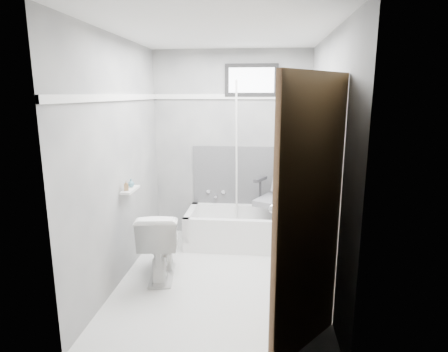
# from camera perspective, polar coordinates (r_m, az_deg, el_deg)

# --- Properties ---
(floor) EXTENTS (2.60, 2.60, 0.00)m
(floor) POSITION_cam_1_polar(r_m,az_deg,el_deg) (3.99, -0.51, -15.28)
(floor) COLOR white
(floor) RESTS_ON ground
(ceiling) EXTENTS (2.60, 2.60, 0.00)m
(ceiling) POSITION_cam_1_polar(r_m,az_deg,el_deg) (3.58, -0.59, 21.19)
(ceiling) COLOR silver
(ceiling) RESTS_ON floor
(wall_back) EXTENTS (2.00, 0.02, 2.40)m
(wall_back) POSITION_cam_1_polar(r_m,az_deg,el_deg) (4.87, 1.11, 4.69)
(wall_back) COLOR slate
(wall_back) RESTS_ON floor
(wall_front) EXTENTS (2.00, 0.02, 2.40)m
(wall_front) POSITION_cam_1_polar(r_m,az_deg,el_deg) (2.34, -4.00, -3.85)
(wall_front) COLOR slate
(wall_front) RESTS_ON floor
(wall_left) EXTENTS (0.02, 2.60, 2.40)m
(wall_left) POSITION_cam_1_polar(r_m,az_deg,el_deg) (3.83, -15.60, 2.12)
(wall_left) COLOR slate
(wall_left) RESTS_ON floor
(wall_right) EXTENTS (0.02, 2.60, 2.40)m
(wall_right) POSITION_cam_1_polar(r_m,az_deg,el_deg) (3.63, 15.37, 1.57)
(wall_right) COLOR slate
(wall_right) RESTS_ON floor
(bathtub) EXTENTS (1.50, 0.70, 0.42)m
(bathtub) POSITION_cam_1_polar(r_m,az_deg,el_deg) (4.74, 3.49, -7.91)
(bathtub) COLOR white
(bathtub) RESTS_ON floor
(office_chair) EXTENTS (0.78, 0.78, 1.01)m
(office_chair) POSITION_cam_1_polar(r_m,az_deg,el_deg) (4.66, 8.32, -3.03)
(office_chair) COLOR slate
(office_chair) RESTS_ON bathtub
(toilet) EXTENTS (0.50, 0.77, 0.71)m
(toilet) POSITION_cam_1_polar(r_m,az_deg,el_deg) (3.94, -9.67, -10.14)
(toilet) COLOR white
(toilet) RESTS_ON floor
(door) EXTENTS (0.78, 0.78, 2.00)m
(door) POSITION_cam_1_polar(r_m,az_deg,el_deg) (2.46, 19.53, -8.61)
(door) COLOR #512F1E
(door) RESTS_ON floor
(window) EXTENTS (0.66, 0.04, 0.40)m
(window) POSITION_cam_1_polar(r_m,az_deg,el_deg) (4.80, 4.20, 14.35)
(window) COLOR black
(window) RESTS_ON wall_back
(backerboard) EXTENTS (1.50, 0.02, 0.78)m
(backerboard) POSITION_cam_1_polar(r_m,az_deg,el_deg) (4.92, 3.98, 0.00)
(backerboard) COLOR #4C4C4F
(backerboard) RESTS_ON wall_back
(trim_back) EXTENTS (2.00, 0.02, 0.06)m
(trim_back) POSITION_cam_1_polar(r_m,az_deg,el_deg) (4.82, 1.12, 12.00)
(trim_back) COLOR white
(trim_back) RESTS_ON wall_back
(trim_left) EXTENTS (0.02, 2.60, 0.06)m
(trim_left) POSITION_cam_1_polar(r_m,az_deg,el_deg) (3.77, -15.97, 11.43)
(trim_left) COLOR white
(trim_left) RESTS_ON wall_left
(pole) EXTENTS (0.02, 0.30, 1.93)m
(pole) POSITION_cam_1_polar(r_m,az_deg,el_deg) (4.65, 1.92, 2.45)
(pole) COLOR white
(pole) RESTS_ON bathtub
(shelf) EXTENTS (0.10, 0.32, 0.02)m
(shelf) POSITION_cam_1_polar(r_m,az_deg,el_deg) (3.92, -14.09, -2.05)
(shelf) COLOR white
(shelf) RESTS_ON wall_left
(soap_bottle_a) EXTENTS (0.06, 0.06, 0.10)m
(soap_bottle_a) POSITION_cam_1_polar(r_m,az_deg,el_deg) (3.84, -14.68, -1.39)
(soap_bottle_a) COLOR olive
(soap_bottle_a) RESTS_ON shelf
(soap_bottle_b) EXTENTS (0.09, 0.09, 0.08)m
(soap_bottle_b) POSITION_cam_1_polar(r_m,az_deg,el_deg) (3.97, -13.99, -1.00)
(soap_bottle_b) COLOR teal
(soap_bottle_b) RESTS_ON shelf
(faucet) EXTENTS (0.26, 0.10, 0.16)m
(faucet) POSITION_cam_1_polar(r_m,az_deg,el_deg) (4.99, -1.24, -2.74)
(faucet) COLOR silver
(faucet) RESTS_ON wall_back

